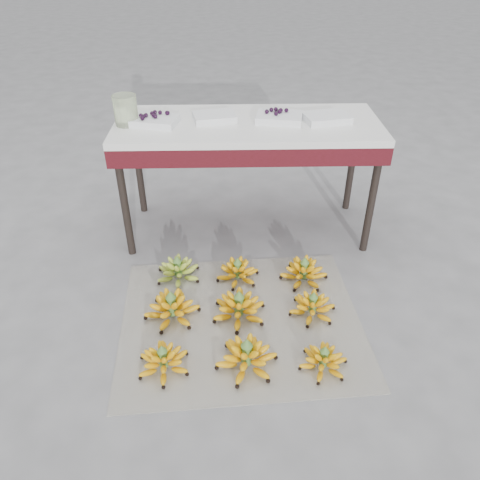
{
  "coord_description": "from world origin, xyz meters",
  "views": [
    {
      "loc": [
        0.0,
        -1.72,
        1.75
      ],
      "look_at": [
        0.06,
        0.41,
        0.29
      ],
      "focal_mm": 35.0,
      "sensor_mm": 36.0,
      "label": 1
    }
  ],
  "objects_px": {
    "bunch_front_left": "(163,361)",
    "bunch_mid_right": "(312,306)",
    "newspaper_mat": "(241,320)",
    "tray_left": "(214,117)",
    "bunch_front_center": "(247,357)",
    "bunch_mid_center": "(239,308)",
    "bunch_back_right": "(304,272)",
    "bunch_mid_left": "(172,308)",
    "bunch_front_right": "(323,360)",
    "tray_far_left": "(155,120)",
    "glass_jar": "(126,110)",
    "tray_right": "(279,117)",
    "vendor_table": "(248,135)",
    "bunch_back_left": "(178,271)",
    "bunch_back_center": "(238,272)",
    "tray_far_right": "(327,118)"
  },
  "relations": [
    {
      "from": "bunch_front_right",
      "to": "bunch_back_right",
      "type": "bearing_deg",
      "value": 81.85
    },
    {
      "from": "bunch_front_right",
      "to": "bunch_mid_center",
      "type": "relative_size",
      "value": 0.85
    },
    {
      "from": "newspaper_mat",
      "to": "tray_left",
      "type": "distance_m",
      "value": 1.21
    },
    {
      "from": "bunch_mid_left",
      "to": "tray_far_left",
      "type": "height_order",
      "value": "tray_far_left"
    },
    {
      "from": "tray_far_left",
      "to": "newspaper_mat",
      "type": "bearing_deg",
      "value": -60.81
    },
    {
      "from": "vendor_table",
      "to": "newspaper_mat",
      "type": "bearing_deg",
      "value": -94.05
    },
    {
      "from": "bunch_front_left",
      "to": "tray_far_left",
      "type": "relative_size",
      "value": 1.09
    },
    {
      "from": "bunch_mid_right",
      "to": "glass_jar",
      "type": "distance_m",
      "value": 1.53
    },
    {
      "from": "bunch_mid_left",
      "to": "tray_right",
      "type": "bearing_deg",
      "value": 63.02
    },
    {
      "from": "bunch_mid_left",
      "to": "bunch_front_right",
      "type": "bearing_deg",
      "value": -17.65
    },
    {
      "from": "bunch_back_center",
      "to": "bunch_front_center",
      "type": "bearing_deg",
      "value": -75.46
    },
    {
      "from": "bunch_back_center",
      "to": "bunch_back_right",
      "type": "xyz_separation_m",
      "value": [
        0.38,
        -0.02,
        0.0
      ]
    },
    {
      "from": "bunch_front_right",
      "to": "vendor_table",
      "type": "bearing_deg",
      "value": 96.03
    },
    {
      "from": "bunch_front_left",
      "to": "vendor_table",
      "type": "bearing_deg",
      "value": 50.04
    },
    {
      "from": "bunch_front_left",
      "to": "tray_left",
      "type": "height_order",
      "value": "tray_left"
    },
    {
      "from": "newspaper_mat",
      "to": "bunch_front_left",
      "type": "relative_size",
      "value": 3.89
    },
    {
      "from": "bunch_back_right",
      "to": "tray_left",
      "type": "bearing_deg",
      "value": 137.04
    },
    {
      "from": "bunch_front_left",
      "to": "tray_right",
      "type": "bearing_deg",
      "value": 42.68
    },
    {
      "from": "bunch_front_right",
      "to": "tray_far_left",
      "type": "height_order",
      "value": "tray_far_left"
    },
    {
      "from": "bunch_back_right",
      "to": "bunch_front_center",
      "type": "bearing_deg",
      "value": -112.87
    },
    {
      "from": "bunch_front_right",
      "to": "newspaper_mat",
      "type": "bearing_deg",
      "value": 130.73
    },
    {
      "from": "bunch_back_center",
      "to": "bunch_back_right",
      "type": "distance_m",
      "value": 0.39
    },
    {
      "from": "bunch_mid_right",
      "to": "tray_left",
      "type": "bearing_deg",
      "value": 121.18
    },
    {
      "from": "bunch_front_center",
      "to": "bunch_mid_left",
      "type": "xyz_separation_m",
      "value": [
        -0.38,
        0.34,
        -0.0
      ]
    },
    {
      "from": "tray_far_right",
      "to": "bunch_back_left",
      "type": "bearing_deg",
      "value": -149.32
    },
    {
      "from": "bunch_front_right",
      "to": "bunch_mid_right",
      "type": "distance_m",
      "value": 0.36
    },
    {
      "from": "bunch_back_left",
      "to": "glass_jar",
      "type": "relative_size",
      "value": 1.97
    },
    {
      "from": "vendor_table",
      "to": "glass_jar",
      "type": "height_order",
      "value": "glass_jar"
    },
    {
      "from": "bunch_mid_center",
      "to": "tray_far_left",
      "type": "xyz_separation_m",
      "value": [
        -0.47,
        0.84,
        0.72
      ]
    },
    {
      "from": "bunch_front_left",
      "to": "glass_jar",
      "type": "distance_m",
      "value": 1.44
    },
    {
      "from": "bunch_front_left",
      "to": "bunch_mid_right",
      "type": "height_order",
      "value": "bunch_front_left"
    },
    {
      "from": "tray_far_left",
      "to": "tray_right",
      "type": "relative_size",
      "value": 1.0
    },
    {
      "from": "bunch_mid_right",
      "to": "glass_jar",
      "type": "relative_size",
      "value": 1.47
    },
    {
      "from": "bunch_back_right",
      "to": "glass_jar",
      "type": "height_order",
      "value": "glass_jar"
    },
    {
      "from": "bunch_back_center",
      "to": "tray_left",
      "type": "height_order",
      "value": "tray_left"
    },
    {
      "from": "bunch_back_center",
      "to": "tray_far_right",
      "type": "relative_size",
      "value": 1.0
    },
    {
      "from": "bunch_front_center",
      "to": "tray_right",
      "type": "height_order",
      "value": "tray_right"
    },
    {
      "from": "bunch_front_left",
      "to": "bunch_back_center",
      "type": "relative_size",
      "value": 1.09
    },
    {
      "from": "tray_far_left",
      "to": "bunch_front_right",
      "type": "bearing_deg",
      "value": -54.18
    },
    {
      "from": "bunch_front_center",
      "to": "bunch_mid_center",
      "type": "distance_m",
      "value": 0.34
    },
    {
      "from": "bunch_back_center",
      "to": "tray_left",
      "type": "distance_m",
      "value": 0.93
    },
    {
      "from": "bunch_front_right",
      "to": "tray_right",
      "type": "bearing_deg",
      "value": 87.54
    },
    {
      "from": "bunch_front_center",
      "to": "bunch_mid_right",
      "type": "height_order",
      "value": "bunch_front_center"
    },
    {
      "from": "newspaper_mat",
      "to": "bunch_front_right",
      "type": "distance_m",
      "value": 0.5
    },
    {
      "from": "vendor_table",
      "to": "bunch_mid_right",
      "type": "bearing_deg",
      "value": -69.65
    },
    {
      "from": "bunch_back_center",
      "to": "vendor_table",
      "type": "xyz_separation_m",
      "value": [
        0.07,
        0.55,
        0.62
      ]
    },
    {
      "from": "bunch_mid_left",
      "to": "bunch_back_left",
      "type": "bearing_deg",
      "value": 97.52
    },
    {
      "from": "bunch_front_right",
      "to": "bunch_mid_right",
      "type": "bearing_deg",
      "value": 80.96
    },
    {
      "from": "newspaper_mat",
      "to": "tray_left",
      "type": "bearing_deg",
      "value": 98.37
    },
    {
      "from": "bunch_mid_center",
      "to": "tray_far_right",
      "type": "relative_size",
      "value": 1.04
    }
  ]
}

